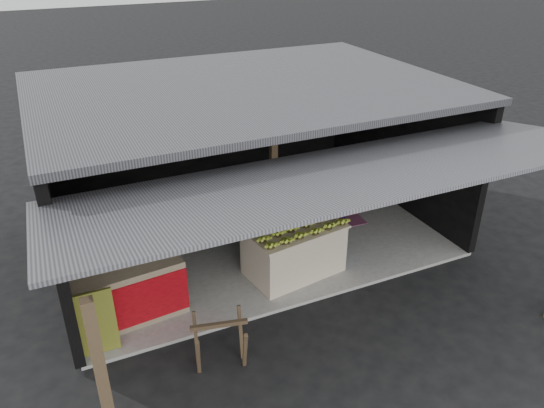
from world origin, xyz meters
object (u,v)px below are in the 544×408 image
sawhorse (220,339)px  plastic_chair (335,197)px  banana_table (294,249)px  white_crate (277,226)px  neighbor_stall (127,289)px  water_barrel (331,246)px

sawhorse → plastic_chair: bearing=52.2°
banana_table → white_crate: (0.05, 0.77, 0.04)m
banana_table → neighbor_stall: (-2.85, -0.01, 0.06)m
plastic_chair → neighbor_stall: bearing=-145.2°
banana_table → sawhorse: (-1.91, -1.56, -0.04)m
banana_table → water_barrel: size_ratio=3.29×
plastic_chair → white_crate: bearing=-142.1°
banana_table → white_crate: 0.77m
neighbor_stall → water_barrel: neighbor_stall is taller
banana_table → sawhorse: bearing=-149.1°
white_crate → water_barrel: white_crate is taller
banana_table → plastic_chair: 2.10m
banana_table → water_barrel: bearing=-3.3°
neighbor_stall → plastic_chair: size_ratio=1.98×
neighbor_stall → sawhorse: bearing=-64.4°
banana_table → water_barrel: banana_table is taller
neighbor_stall → plastic_chair: 4.66m
white_crate → sawhorse: white_crate is taller
white_crate → banana_table: bearing=-93.5°
banana_table → water_barrel: 0.82m
banana_table → water_barrel: (0.79, 0.07, -0.19)m
neighbor_stall → plastic_chair: neighbor_stall is taller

